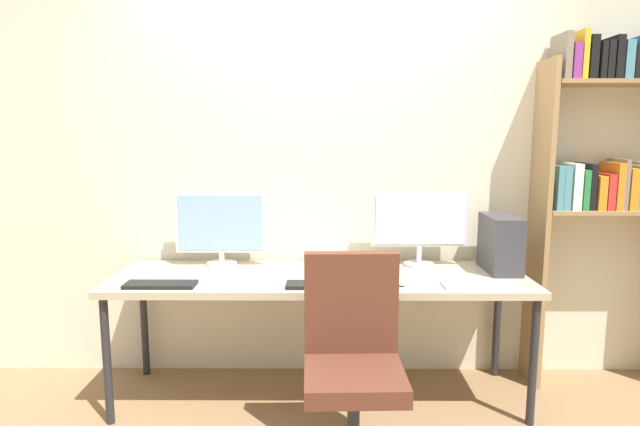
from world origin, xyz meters
The scene contains 12 objects.
wall_back centered at (0.00, 1.02, 1.30)m, with size 4.75×0.10×2.60m.
desk centered at (0.00, 0.60, 0.69)m, with size 2.35×0.68×0.74m.
bookshelf centered at (1.70, 0.83, 1.38)m, with size 0.83×0.28×2.12m.
office_chair centered at (0.15, -0.05, 0.40)m, with size 0.52×0.52×0.99m.
monitor_left centered at (-0.60, 0.81, 0.98)m, with size 0.55×0.18×0.45m.
monitor_right centered at (0.60, 0.81, 1.00)m, with size 0.58×0.18×0.45m.
pc_tower centered at (1.05, 0.70, 0.90)m, with size 0.17×0.34×0.33m, color #38383D.
keyboard_left centered at (-0.84, 0.37, 0.75)m, with size 0.37×0.13×0.02m, color black.
keyboard_center centered at (0.00, 0.37, 0.75)m, with size 0.35×0.13×0.02m, color black.
keyboard_right centered at (0.84, 0.37, 0.75)m, with size 0.38×0.13×0.02m, color silver.
computer_mouse centered at (0.43, 0.40, 0.76)m, with size 0.06×0.10×0.03m, color silver.
laptop_closed centered at (-0.37, 0.46, 0.75)m, with size 0.32×0.22×0.02m, color silver.
Camera 1 is at (0.02, -2.28, 1.53)m, focal length 29.29 mm.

